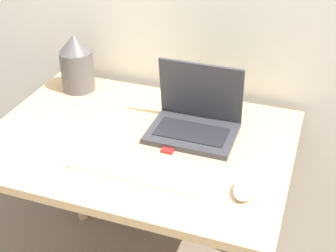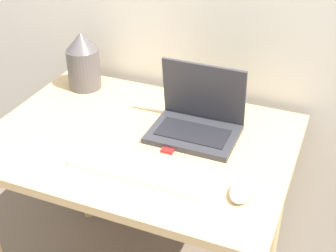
% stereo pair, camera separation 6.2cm
% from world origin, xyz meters
% --- Properties ---
extents(desk, '(1.02, 0.72, 0.77)m').
position_xyz_m(desk, '(0.00, 0.36, 0.66)').
color(desk, tan).
rests_on(desk, ground_plane).
extents(laptop, '(0.29, 0.22, 0.23)m').
position_xyz_m(laptop, '(0.17, 0.47, 0.82)').
color(laptop, '#333338').
rests_on(laptop, desk).
extents(keyboard, '(0.43, 0.14, 0.02)m').
position_xyz_m(keyboard, '(0.08, 0.20, 0.78)').
color(keyboard, white).
rests_on(keyboard, desk).
extents(mouse, '(0.06, 0.11, 0.03)m').
position_xyz_m(mouse, '(0.39, 0.20, 0.79)').
color(mouse, silver).
rests_on(mouse, desk).
extents(vase, '(0.13, 0.13, 0.23)m').
position_xyz_m(vase, '(-0.36, 0.61, 0.88)').
color(vase, '#514C4C').
rests_on(vase, desk).
extents(mp3_player, '(0.04, 0.07, 0.01)m').
position_xyz_m(mp3_player, '(0.12, 0.34, 0.78)').
color(mp3_player, red).
rests_on(mp3_player, desk).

